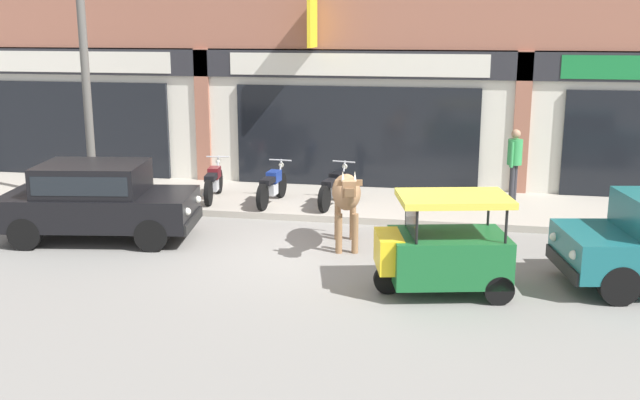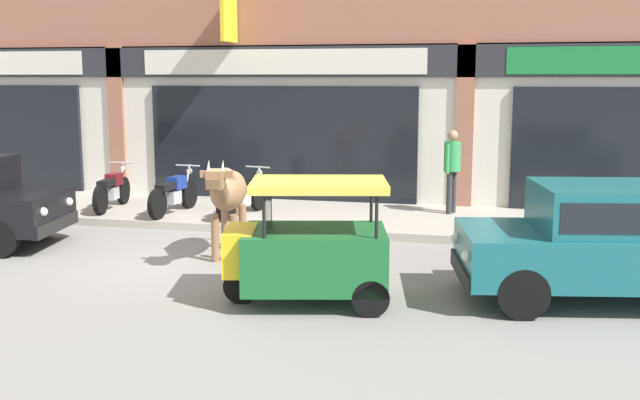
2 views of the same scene
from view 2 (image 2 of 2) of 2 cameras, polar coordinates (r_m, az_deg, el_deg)
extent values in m
plane|color=gray|center=(11.37, -10.45, -4.75)|extent=(90.00, 90.00, 0.00)
cube|color=#A8A093|center=(14.75, -4.59, -1.09)|extent=(19.00, 3.05, 0.14)
cube|color=silver|center=(16.26, -2.69, 5.69)|extent=(23.00, 0.55, 3.40)
cube|color=#28282D|center=(15.92, -3.05, 10.47)|extent=(22.08, 0.08, 0.64)
cube|color=#9E604C|center=(17.46, -15.20, 5.63)|extent=(0.36, 0.12, 3.40)
cube|color=black|center=(15.97, -3.00, 4.36)|extent=(5.83, 0.10, 2.40)
cube|color=silver|center=(15.89, -3.08, 10.47)|extent=(6.13, 0.05, 0.52)
cube|color=#9E604C|center=(15.33, 10.95, 5.31)|extent=(0.36, 0.12, 3.40)
cube|color=yellow|center=(15.89, -6.97, 13.85)|extent=(0.08, 0.80, 1.10)
ellipsoid|color=#936B47|center=(11.58, -6.98, 0.74)|extent=(0.78, 1.47, 0.60)
sphere|color=#936B47|center=(11.27, -7.23, 1.66)|extent=(0.32, 0.32, 0.32)
cylinder|color=#936B47|center=(11.25, -6.55, -2.92)|extent=(0.12, 0.12, 0.72)
cylinder|color=#936B47|center=(11.30, -7.98, -2.90)|extent=(0.12, 0.12, 0.72)
cylinder|color=#936B47|center=(12.09, -5.91, -2.05)|extent=(0.12, 0.12, 0.72)
cylinder|color=#936B47|center=(12.13, -7.25, -2.03)|extent=(0.12, 0.12, 0.72)
cylinder|color=#936B47|center=(10.75, -7.70, 0.87)|extent=(0.33, 0.50, 0.43)
cube|color=#936B47|center=(10.48, -7.97, 1.58)|extent=(0.29, 0.40, 0.26)
cube|color=brown|center=(10.31, -8.14, 1.23)|extent=(0.18, 0.17, 0.14)
cone|color=beige|center=(10.48, -7.41, 2.59)|extent=(0.08, 0.12, 0.19)
cone|color=beige|center=(10.51, -8.49, 2.59)|extent=(0.08, 0.12, 0.19)
cube|color=#936B47|center=(10.52, -7.04, 1.96)|extent=(0.15, 0.07, 0.10)
cube|color=#936B47|center=(10.58, -8.75, 1.97)|extent=(0.15, 0.07, 0.10)
cylinder|color=#936B47|center=(12.33, -6.40, 0.25)|extent=(0.07, 0.17, 0.60)
cylinder|color=black|center=(13.72, -20.47, -1.48)|extent=(0.62, 0.27, 0.60)
cube|color=black|center=(12.83, -19.49, -1.79)|extent=(0.36, 1.52, 0.20)
sphere|color=silver|center=(13.20, -18.60, -0.12)|extent=(0.14, 0.14, 0.14)
sphere|color=silver|center=(12.33, -20.34, -0.85)|extent=(0.14, 0.14, 0.14)
cylinder|color=black|center=(8.90, 15.20, -6.90)|extent=(0.62, 0.29, 0.60)
cylinder|color=black|center=(10.26, 13.49, -4.67)|extent=(0.62, 0.29, 0.60)
cube|color=#196066|center=(9.80, 20.97, -3.89)|extent=(3.74, 2.23, 0.60)
cube|color=#196066|center=(9.72, 21.73, -0.55)|extent=(2.14, 1.77, 0.56)
cube|color=black|center=(9.72, 21.73, -0.55)|extent=(1.99, 1.76, 0.35)
cube|color=black|center=(9.46, 10.84, -5.27)|extent=(0.40, 1.52, 0.20)
sphere|color=silver|center=(8.92, 11.14, -4.18)|extent=(0.14, 0.14, 0.14)
sphere|color=silver|center=(9.85, 10.34, -2.88)|extent=(0.14, 0.14, 0.14)
cylinder|color=black|center=(9.26, -6.01, -6.50)|extent=(0.46, 0.22, 0.44)
cylinder|color=black|center=(8.72, 3.87, -7.48)|extent=(0.46, 0.22, 0.44)
cylinder|color=black|center=(9.72, 3.50, -5.70)|extent=(0.46, 0.22, 0.44)
cube|color=#19602D|center=(9.11, -0.40, -4.43)|extent=(1.93, 1.52, 0.70)
cube|color=yellow|center=(9.15, -6.06, -3.79)|extent=(0.55, 0.93, 0.52)
cylinder|color=black|center=(8.53, -4.30, -1.12)|extent=(0.04, 0.04, 0.55)
cylinder|color=black|center=(9.49, -3.82, -0.04)|extent=(0.04, 0.04, 0.55)
cylinder|color=black|center=(8.52, 4.34, -1.13)|extent=(0.04, 0.04, 0.55)
cylinder|color=black|center=(9.49, 3.93, -0.05)|extent=(0.04, 0.04, 0.55)
cube|color=#DBCC42|center=(8.94, -0.08, 1.18)|extent=(1.82, 1.44, 0.10)
cube|color=black|center=(9.01, -4.04, -0.58)|extent=(0.24, 0.91, 0.50)
cylinder|color=black|center=(15.98, -14.77, 0.72)|extent=(0.18, 0.57, 0.56)
cylinder|color=black|center=(14.82, -16.39, -0.01)|extent=(0.18, 0.57, 0.56)
cube|color=#B2B5BA|center=(15.37, -15.58, 0.50)|extent=(0.25, 0.35, 0.24)
cube|color=maroon|center=(15.48, -15.42, 1.54)|extent=(0.30, 0.43, 0.24)
cube|color=black|center=(15.12, -15.94, 1.26)|extent=(0.29, 0.55, 0.12)
cylinder|color=#B2B5BA|center=(15.88, -14.89, 1.75)|extent=(0.08, 0.27, 0.59)
cylinder|color=#B2B5BA|center=(15.88, -14.88, 2.77)|extent=(0.52, 0.11, 0.03)
sphere|color=silver|center=(15.95, -14.79, 2.37)|extent=(0.12, 0.12, 0.12)
cylinder|color=#B2B5BA|center=(15.09, -16.44, -0.01)|extent=(0.13, 0.48, 0.06)
cylinder|color=black|center=(15.17, -9.95, 0.44)|extent=(0.14, 0.57, 0.56)
cylinder|color=black|center=(14.09, -12.29, -0.32)|extent=(0.14, 0.57, 0.56)
cube|color=#B2B5BA|center=(14.60, -11.12, 0.22)|extent=(0.22, 0.33, 0.24)
cube|color=navy|center=(14.70, -10.85, 1.31)|extent=(0.27, 0.42, 0.24)
cube|color=black|center=(14.36, -11.61, 1.02)|extent=(0.26, 0.53, 0.12)
cylinder|color=#B2B5BA|center=(15.08, -10.09, 1.53)|extent=(0.06, 0.27, 0.59)
cylinder|color=#B2B5BA|center=(15.08, -10.05, 2.61)|extent=(0.52, 0.07, 0.03)
sphere|color=silver|center=(15.14, -9.93, 2.18)|extent=(0.12, 0.12, 0.12)
cylinder|color=#B2B5BA|center=(14.36, -12.18, -0.30)|extent=(0.09, 0.48, 0.06)
cylinder|color=black|center=(14.74, -4.70, 0.29)|extent=(0.19, 0.57, 0.56)
cylinder|color=black|center=(13.67, -7.16, -0.47)|extent=(0.19, 0.57, 0.56)
cube|color=#B2B5BA|center=(14.18, -5.93, 0.07)|extent=(0.25, 0.35, 0.24)
cube|color=black|center=(14.27, -5.63, 1.20)|extent=(0.30, 0.43, 0.24)
cube|color=black|center=(13.93, -6.43, 0.90)|extent=(0.31, 0.55, 0.12)
cylinder|color=#B2B5BA|center=(14.64, -4.83, 1.42)|extent=(0.08, 0.27, 0.59)
cylinder|color=#B2B5BA|center=(14.64, -4.77, 2.52)|extent=(0.52, 0.12, 0.03)
sphere|color=silver|center=(14.71, -4.65, 2.08)|extent=(0.12, 0.12, 0.12)
cylinder|color=#B2B5BA|center=(13.94, -7.04, -0.45)|extent=(0.14, 0.48, 0.06)
cylinder|color=#2D2D33|center=(14.50, 9.82, 0.55)|extent=(0.11, 0.11, 0.82)
cylinder|color=#2D2D33|center=(14.66, 10.12, 0.64)|extent=(0.11, 0.11, 0.82)
cylinder|color=#33934C|center=(14.49, 10.05, 3.29)|extent=(0.32, 0.32, 0.56)
cylinder|color=#33934C|center=(14.31, 9.68, 3.11)|extent=(0.08, 0.08, 0.56)
cylinder|color=#33934C|center=(14.68, 10.40, 3.25)|extent=(0.08, 0.08, 0.56)
sphere|color=tan|center=(14.46, 10.09, 4.87)|extent=(0.20, 0.20, 0.20)
camera|label=1|loc=(3.29, -128.85, 16.35)|focal=42.00mm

